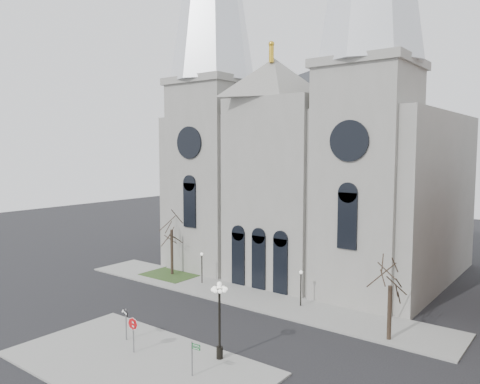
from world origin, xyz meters
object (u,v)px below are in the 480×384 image
Objects in this scene: one_way_sign at (126,319)px; street_name_sign at (193,356)px; globe_lamp at (219,311)px; stop_sign at (133,327)px.

one_way_sign is 1.06× the size of street_name_sign.
globe_lamp is 7.94m from one_way_sign.
globe_lamp is 3.55m from street_name_sign.
street_name_sign is at bearing 13.64° from one_way_sign.
stop_sign is 6.32m from globe_lamp.
globe_lamp is at bearing 44.40° from stop_sign.
globe_lamp is at bearing 89.45° from street_name_sign.
stop_sign reaches higher than one_way_sign.
globe_lamp is 2.41× the size of street_name_sign.
one_way_sign is at bearing 166.37° from street_name_sign.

